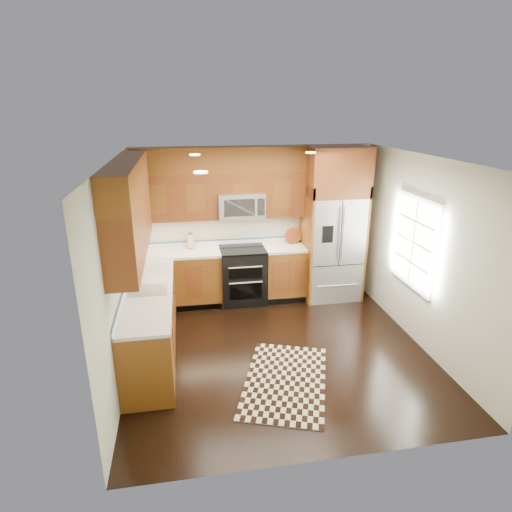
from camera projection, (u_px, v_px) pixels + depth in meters
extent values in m
plane|color=black|center=(278.00, 349.00, 5.95)|extent=(4.00, 4.00, 0.00)
cube|color=#B6BDAA|center=(254.00, 223.00, 7.37)|extent=(4.00, 0.02, 2.60)
cube|color=#B6BDAA|center=(119.00, 272.00, 5.19)|extent=(0.02, 4.00, 2.60)
cube|color=#B6BDAA|center=(422.00, 253.00, 5.84)|extent=(0.02, 4.00, 2.60)
cube|color=white|center=(414.00, 242.00, 5.99)|extent=(0.04, 1.10, 1.30)
cube|color=white|center=(414.00, 242.00, 5.99)|extent=(0.02, 0.95, 1.15)
cube|color=brown|center=(180.00, 280.00, 7.17)|extent=(1.37, 0.60, 0.90)
cube|color=brown|center=(285.00, 273.00, 7.46)|extent=(0.72, 0.60, 0.90)
cube|color=brown|center=(151.00, 324.00, 5.71)|extent=(0.60, 2.40, 0.90)
cube|color=white|center=(223.00, 251.00, 7.13)|extent=(2.85, 0.62, 0.04)
cube|color=white|center=(148.00, 292.00, 5.55)|extent=(0.62, 2.40, 0.04)
cube|color=brown|center=(221.00, 195.00, 6.95)|extent=(2.85, 0.33, 0.75)
cube|color=brown|center=(131.00, 225.00, 5.23)|extent=(0.33, 2.40, 0.75)
cube|color=brown|center=(220.00, 160.00, 6.76)|extent=(2.85, 0.33, 0.40)
cube|color=brown|center=(126.00, 178.00, 5.04)|extent=(0.33, 2.40, 0.40)
cube|color=black|center=(243.00, 276.00, 7.31)|extent=(0.76, 0.64, 0.92)
cube|color=black|center=(243.00, 249.00, 7.15)|extent=(0.76, 0.60, 0.02)
cube|color=black|center=(245.00, 274.00, 6.96)|extent=(0.55, 0.01, 0.18)
cube|color=black|center=(246.00, 292.00, 7.07)|extent=(0.55, 0.01, 0.28)
cylinder|color=#B2B2B7|center=(246.00, 267.00, 6.90)|extent=(0.55, 0.02, 0.02)
cylinder|color=#B2B2B7|center=(246.00, 283.00, 6.99)|extent=(0.55, 0.02, 0.02)
cube|color=#B2B2B7|center=(241.00, 205.00, 7.03)|extent=(0.76, 0.40, 0.42)
cube|color=black|center=(240.00, 208.00, 6.84)|extent=(0.50, 0.01, 0.28)
cube|color=#B2B2B7|center=(332.00, 247.00, 7.37)|extent=(0.90, 0.74, 1.80)
cube|color=black|center=(341.00, 234.00, 6.91)|extent=(0.01, 0.01, 1.08)
cube|color=black|center=(328.00, 234.00, 6.87)|extent=(0.18, 0.01, 0.28)
cube|color=brown|center=(306.00, 243.00, 7.26)|extent=(0.04, 0.74, 2.00)
cube|color=brown|center=(358.00, 240.00, 7.42)|extent=(0.04, 0.74, 2.00)
cube|color=brown|center=(336.00, 171.00, 6.94)|extent=(0.98, 0.74, 0.80)
cube|color=#B2B2B7|center=(148.00, 290.00, 5.54)|extent=(0.50, 0.42, 0.02)
cylinder|color=#B2B2B7|center=(133.00, 275.00, 5.67)|extent=(0.02, 0.02, 0.28)
torus|color=#B2B2B7|center=(131.00, 267.00, 5.55)|extent=(0.18, 0.02, 0.18)
cube|color=black|center=(285.00, 381.00, 5.26)|extent=(1.44, 1.83, 0.01)
cube|color=tan|center=(190.00, 241.00, 7.19)|extent=(0.11, 0.14, 0.22)
cylinder|color=#AA2914|center=(293.00, 238.00, 7.46)|extent=(0.12, 0.12, 0.16)
cylinder|color=brown|center=(293.00, 243.00, 7.43)|extent=(0.30, 0.30, 0.02)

